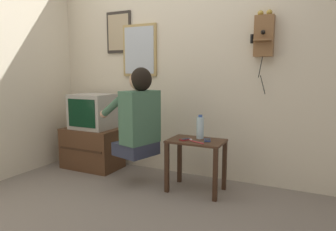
% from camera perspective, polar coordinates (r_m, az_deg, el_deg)
% --- Properties ---
extents(ground_plane, '(14.00, 14.00, 0.00)m').
position_cam_1_polar(ground_plane, '(2.89, -5.97, -16.56)').
color(ground_plane, slate).
extents(wall_back, '(6.80, 0.05, 2.55)m').
position_cam_1_polar(wall_back, '(3.54, 2.68, 9.26)').
color(wall_back, beige).
rests_on(wall_back, ground_plane).
extents(wall_left, '(0.05, 6.80, 2.55)m').
position_cam_1_polar(wall_left, '(3.84, -29.01, 8.17)').
color(wall_left, beige).
rests_on(wall_left, ground_plane).
extents(side_table, '(0.56, 0.37, 0.54)m').
position_cam_1_polar(side_table, '(3.07, 5.39, -6.91)').
color(side_table, '#422819').
rests_on(side_table, ground_plane).
extents(person, '(0.63, 0.54, 0.93)m').
position_cam_1_polar(person, '(3.17, -5.69, 0.08)').
color(person, '#2D3347').
rests_on(person, ground_plane).
extents(tv_stand, '(0.72, 0.44, 0.51)m').
position_cam_1_polar(tv_stand, '(3.96, -14.22, -6.02)').
color(tv_stand, '#51331E').
rests_on(tv_stand, ground_plane).
extents(television, '(0.49, 0.41, 0.43)m').
position_cam_1_polar(television, '(3.87, -14.19, 0.77)').
color(television, '#ADA89E').
rests_on(television, tv_stand).
extents(wall_phone_antique, '(0.23, 0.19, 0.83)m').
position_cam_1_polar(wall_phone_antique, '(3.23, 17.81, 14.31)').
color(wall_phone_antique, brown).
extents(framed_picture, '(0.35, 0.03, 0.51)m').
position_cam_1_polar(framed_picture, '(3.96, -9.35, 15.34)').
color(framed_picture, '#2D2823').
extents(wall_mirror, '(0.46, 0.04, 0.62)m').
position_cam_1_polar(wall_mirror, '(3.77, -5.44, 12.24)').
color(wall_mirror, tan).
extents(cell_phone_held, '(0.11, 0.14, 0.01)m').
position_cam_1_polar(cell_phone_held, '(3.03, 3.38, -4.55)').
color(cell_phone_held, maroon).
rests_on(cell_phone_held, side_table).
extents(cell_phone_spare, '(0.10, 0.14, 0.01)m').
position_cam_1_polar(cell_phone_spare, '(3.02, 7.53, -4.66)').
color(cell_phone_spare, navy).
rests_on(cell_phone_spare, side_table).
extents(water_bottle, '(0.08, 0.08, 0.24)m').
position_cam_1_polar(water_bottle, '(3.09, 6.14, -2.28)').
color(water_bottle, silver).
rests_on(water_bottle, side_table).
extents(toothbrush, '(0.17, 0.08, 0.02)m').
position_cam_1_polar(toothbrush, '(2.94, 5.29, -4.96)').
color(toothbrush, '#D83F4C').
rests_on(toothbrush, side_table).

